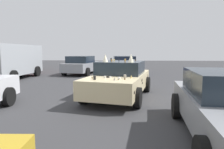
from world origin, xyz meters
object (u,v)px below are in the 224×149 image
at_px(parked_sedan_row_back_far, 82,65).
at_px(art_car_decorated, 120,79).
at_px(parked_van_near_left, 2,59).
at_px(parked_van_row_back_center, 10,60).
at_px(parked_sedan_behind_right, 124,64).

bearing_deg(parked_sedan_row_back_far, art_car_decorated, -146.42).
bearing_deg(art_car_decorated, parked_van_near_left, -116.25).
relative_size(parked_van_row_back_center, parked_sedan_behind_right, 1.15).
height_order(art_car_decorated, parked_van_row_back_center, parked_van_row_back_center).
bearing_deg(parked_sedan_row_back_far, parked_sedan_behind_right, -62.37).
bearing_deg(parked_sedan_behind_right, parked_van_row_back_center, 112.64).
relative_size(parked_van_near_left, parked_sedan_row_back_far, 1.32).
xyz_separation_m(parked_van_row_back_center, parked_sedan_row_back_far, (2.97, -4.06, -0.53)).
bearing_deg(parked_sedan_behind_right, parked_sedan_row_back_far, 101.06).
xyz_separation_m(parked_van_row_back_center, parked_van_near_left, (3.36, 2.71, -0.09)).
relative_size(parked_sedan_behind_right, parked_sedan_row_back_far, 1.01).
height_order(art_car_decorated, parked_van_near_left, parked_van_near_left).
height_order(parked_van_near_left, parked_sedan_behind_right, parked_van_near_left).
distance_m(parked_van_near_left, parked_sedan_behind_right, 10.10).
relative_size(art_car_decorated, parked_sedan_behind_right, 1.06).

